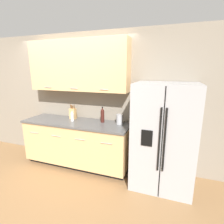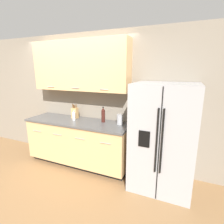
{
  "view_description": "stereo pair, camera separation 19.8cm",
  "coord_description": "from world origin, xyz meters",
  "px_view_note": "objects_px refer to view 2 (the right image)",
  "views": [
    {
      "loc": [
        1.9,
        -2.11,
        1.9
      ],
      "look_at": [
        0.9,
        0.72,
        1.17
      ],
      "focal_mm": 28.0,
      "sensor_mm": 36.0,
      "label": 1
    },
    {
      "loc": [
        2.09,
        -2.04,
        1.9
      ],
      "look_at": [
        0.9,
        0.72,
        1.17
      ],
      "focal_mm": 28.0,
      "sensor_mm": 36.0,
      "label": 2
    }
  ],
  "objects_px": {
    "refrigerator": "(163,137)",
    "steel_canister": "(120,119)",
    "soap_dispenser": "(74,116)",
    "knife_block": "(75,113)",
    "wine_bottle": "(103,115)"
  },
  "relations": [
    {
      "from": "refrigerator",
      "to": "steel_canister",
      "type": "bearing_deg",
      "value": 166.07
    },
    {
      "from": "refrigerator",
      "to": "soap_dispenser",
      "type": "bearing_deg",
      "value": 177.35
    },
    {
      "from": "refrigerator",
      "to": "soap_dispenser",
      "type": "xyz_separation_m",
      "value": [
        -1.74,
        0.08,
        0.15
      ]
    },
    {
      "from": "knife_block",
      "to": "soap_dispenser",
      "type": "distance_m",
      "value": 0.15
    },
    {
      "from": "wine_bottle",
      "to": "steel_canister",
      "type": "relative_size",
      "value": 1.51
    },
    {
      "from": "soap_dispenser",
      "to": "steel_canister",
      "type": "relative_size",
      "value": 1.02
    },
    {
      "from": "refrigerator",
      "to": "steel_canister",
      "type": "height_order",
      "value": "refrigerator"
    },
    {
      "from": "soap_dispenser",
      "to": "wine_bottle",
      "type": "bearing_deg",
      "value": 11.05
    },
    {
      "from": "soap_dispenser",
      "to": "steel_canister",
      "type": "bearing_deg",
      "value": 7.26
    },
    {
      "from": "wine_bottle",
      "to": "soap_dispenser",
      "type": "bearing_deg",
      "value": -168.95
    },
    {
      "from": "refrigerator",
      "to": "knife_block",
      "type": "height_order",
      "value": "refrigerator"
    },
    {
      "from": "wine_bottle",
      "to": "soap_dispenser",
      "type": "distance_m",
      "value": 0.61
    },
    {
      "from": "refrigerator",
      "to": "knife_block",
      "type": "distance_m",
      "value": 1.83
    },
    {
      "from": "refrigerator",
      "to": "steel_canister",
      "type": "xyz_separation_m",
      "value": [
        -0.8,
        0.2,
        0.16
      ]
    },
    {
      "from": "wine_bottle",
      "to": "refrigerator",
      "type": "bearing_deg",
      "value": -9.73
    }
  ]
}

